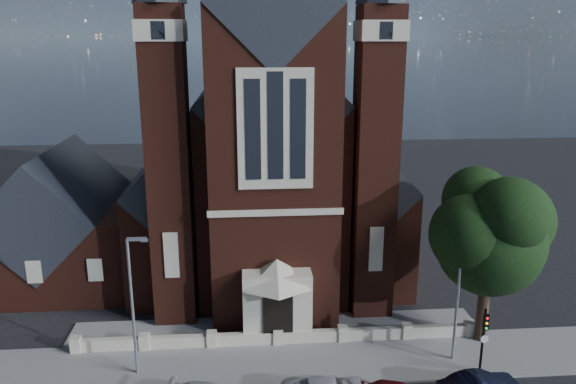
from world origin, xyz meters
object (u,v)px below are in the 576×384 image
(street_lamp_left, at_px, (133,299))
(traffic_signal, at_px, (484,333))
(street_lamp_right, at_px, (460,288))
(church, at_px, (266,158))
(parish_hall, at_px, (61,228))
(street_tree, at_px, (494,236))

(street_lamp_left, relative_size, traffic_signal, 2.02)
(street_lamp_right, bearing_deg, church, 118.04)
(street_lamp_right, relative_size, traffic_signal, 2.02)
(street_lamp_right, distance_m, traffic_signal, 2.71)
(parish_hall, xyz_separation_m, street_lamp_right, (26.09, -14.00, 0.59))
(parish_hall, relative_size, traffic_signal, 3.05)
(traffic_signal, bearing_deg, street_lamp_left, 175.24)
(street_lamp_right, bearing_deg, parish_hall, 151.78)
(street_lamp_left, distance_m, traffic_signal, 19.08)
(church, xyz_separation_m, traffic_signal, (11.00, -20.52, -5.60))
(traffic_signal, bearing_deg, street_tree, 64.05)
(church, distance_m, street_tree, 21.38)
(parish_hall, xyz_separation_m, street_lamp_left, (8.09, -14.00, 0.59))
(church, distance_m, traffic_signal, 23.94)
(street_tree, xyz_separation_m, traffic_signal, (-1.60, -3.28, -4.38))
(church, xyz_separation_m, parish_hall, (-16.00, -4.94, -4.17))
(parish_hall, height_order, street_lamp_right, parish_hall)
(traffic_signal, bearing_deg, church, 118.20)
(street_lamp_left, bearing_deg, street_tree, 4.76)
(church, xyz_separation_m, street_lamp_left, (-7.91, -18.94, -3.59))
(street_lamp_left, bearing_deg, traffic_signal, -4.76)
(street_lamp_right, bearing_deg, street_lamp_left, 180.00)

